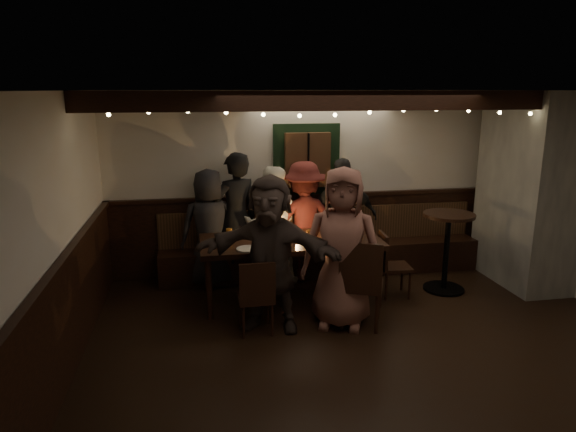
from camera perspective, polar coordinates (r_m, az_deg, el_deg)
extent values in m
cube|color=black|center=(5.58, 9.49, -14.27)|extent=(6.00, 5.00, 0.01)
cube|color=black|center=(4.93, 10.73, 13.59)|extent=(6.00, 5.00, 0.01)
cube|color=#EDE1CA|center=(7.44, 3.44, 3.72)|extent=(6.00, 0.01, 2.60)
cube|color=#EDE1CA|center=(4.96, -24.64, -2.74)|extent=(0.01, 5.00, 2.60)
cube|color=black|center=(7.58, 3.41, -1.91)|extent=(6.00, 0.05, 1.10)
cube|color=black|center=(5.20, -23.48, -10.69)|extent=(0.05, 5.00, 1.10)
cube|color=slate|center=(7.64, 25.07, 2.69)|extent=(0.70, 1.40, 2.60)
cube|color=black|center=(7.45, 3.83, -4.83)|extent=(4.60, 0.45, 0.45)
cube|color=#362413|center=(7.48, 3.55, -0.93)|extent=(4.60, 0.06, 0.50)
cube|color=black|center=(7.28, 2.06, 6.30)|extent=(0.95, 0.04, 1.00)
cube|color=#362413|center=(7.22, 2.17, 6.24)|extent=(0.64, 0.12, 0.76)
cube|color=black|center=(5.88, 7.15, 12.61)|extent=(6.00, 0.16, 0.22)
sphere|color=#FFE599|center=(5.66, -19.31, 10.59)|extent=(0.04, 0.04, 0.04)
sphere|color=#FFE599|center=(5.61, -15.23, 11.09)|extent=(0.04, 0.04, 0.04)
sphere|color=#FFE599|center=(5.60, -11.07, 11.37)|extent=(0.04, 0.04, 0.04)
sphere|color=#FFE599|center=(5.61, -6.90, 11.36)|extent=(0.04, 0.04, 0.04)
sphere|color=#FFE599|center=(5.65, -2.76, 11.19)|extent=(0.04, 0.04, 0.04)
sphere|color=#FFE599|center=(5.71, 1.30, 11.07)|extent=(0.04, 0.04, 0.04)
sphere|color=#FFE599|center=(5.81, 5.24, 11.13)|extent=(0.04, 0.04, 0.04)
sphere|color=#FFE599|center=(5.92, 9.06, 11.30)|extent=(0.04, 0.04, 0.04)
sphere|color=#FFE599|center=(6.07, 12.71, 11.41)|extent=(0.04, 0.04, 0.04)
sphere|color=#FFE599|center=(6.23, 16.17, 11.32)|extent=(0.04, 0.04, 0.04)
sphere|color=#FFE599|center=(6.42, 19.42, 10.99)|extent=(0.04, 0.04, 0.04)
sphere|color=#FFE599|center=(6.62, 22.47, 10.57)|extent=(0.04, 0.04, 0.04)
sphere|color=#FFE599|center=(6.85, 25.33, 10.24)|extent=(0.04, 0.04, 0.04)
sphere|color=#FFE599|center=(7.08, 28.02, 10.09)|extent=(0.04, 0.04, 0.04)
cube|color=black|center=(6.39, 0.32, -2.90)|extent=(2.23, 0.96, 0.06)
cylinder|color=black|center=(6.05, -8.74, -8.05)|extent=(0.07, 0.07, 0.73)
cylinder|color=black|center=(6.79, -8.94, -5.59)|extent=(0.07, 0.07, 0.73)
cylinder|color=black|center=(6.42, 10.13, -6.79)|extent=(0.07, 0.07, 0.73)
cylinder|color=black|center=(7.12, 7.95, -4.62)|extent=(0.07, 0.07, 0.73)
cylinder|color=#BF7226|center=(6.36, -6.55, -2.06)|extent=(0.07, 0.07, 0.15)
cylinder|color=#BF7226|center=(6.12, -3.55, -2.63)|extent=(0.07, 0.07, 0.15)
cylinder|color=silver|center=(6.56, -0.62, -1.48)|extent=(0.07, 0.07, 0.15)
cylinder|color=#BF7226|center=(6.26, 2.42, -2.26)|extent=(0.07, 0.07, 0.15)
cylinder|color=silver|center=(6.72, 4.27, -1.13)|extent=(0.07, 0.07, 0.15)
cylinder|color=#BF7226|center=(6.42, 8.02, -1.95)|extent=(0.07, 0.07, 0.15)
cylinder|color=white|center=(6.00, -4.46, -3.67)|extent=(0.28, 0.28, 0.02)
cube|color=#B2B2B7|center=(6.32, 0.41, -2.53)|extent=(0.17, 0.11, 0.05)
cylinder|color=#990C0C|center=(6.30, 0.12, -2.03)|extent=(0.04, 0.04, 0.17)
cylinder|color=gold|center=(6.31, 0.69, -2.00)|extent=(0.04, 0.04, 0.17)
cylinder|color=silver|center=(6.43, 0.88, -2.09)|extent=(0.05, 0.05, 0.09)
sphere|color=#FFB24C|center=(6.41, 0.88, -1.54)|extent=(0.03, 0.03, 0.03)
cube|color=black|center=(5.69, -3.62, -9.07)|extent=(0.39, 0.39, 0.04)
cube|color=black|center=(5.44, -3.41, -7.46)|extent=(0.38, 0.04, 0.44)
cylinder|color=black|center=(5.94, -2.29, -10.22)|extent=(0.03, 0.03, 0.37)
cylinder|color=black|center=(5.66, -1.78, -11.48)|extent=(0.03, 0.03, 0.37)
cylinder|color=black|center=(5.90, -5.32, -10.42)|extent=(0.03, 0.03, 0.37)
cylinder|color=black|center=(5.62, -4.97, -11.71)|extent=(0.03, 0.03, 0.37)
cube|color=black|center=(5.86, 8.16, -7.61)|extent=(0.61, 0.61, 0.04)
cube|color=black|center=(5.57, 8.07, -5.63)|extent=(0.45, 0.22, 0.53)
cylinder|color=black|center=(6.12, 10.00, -9.25)|extent=(0.04, 0.04, 0.45)
cylinder|color=black|center=(5.78, 9.80, -10.70)|extent=(0.04, 0.04, 0.45)
cylinder|color=black|center=(6.15, 6.46, -9.03)|extent=(0.04, 0.04, 0.45)
cylinder|color=black|center=(5.80, 6.03, -10.45)|extent=(0.04, 0.04, 0.45)
cube|color=black|center=(6.78, 11.81, -5.55)|extent=(0.41, 0.41, 0.04)
cube|color=black|center=(6.66, 10.50, -3.72)|extent=(0.06, 0.38, 0.43)
cylinder|color=black|center=(6.76, 13.36, -7.53)|extent=(0.03, 0.03, 0.37)
cylinder|color=black|center=(6.67, 10.85, -7.70)|extent=(0.03, 0.03, 0.37)
cylinder|color=black|center=(7.03, 12.54, -6.63)|extent=(0.03, 0.03, 0.37)
cylinder|color=black|center=(6.94, 10.12, -6.78)|extent=(0.03, 0.03, 0.37)
cylinder|color=black|center=(7.25, 16.89, -7.71)|extent=(0.54, 0.54, 0.03)
cylinder|color=black|center=(7.09, 17.17, -3.94)|extent=(0.07, 0.07, 1.03)
cylinder|color=black|center=(6.95, 17.47, 0.11)|extent=(0.66, 0.66, 0.04)
imported|color=black|center=(6.98, -8.70, -1.30)|extent=(0.83, 0.58, 1.60)
imported|color=black|center=(7.01, -5.79, -0.28)|extent=(0.78, 0.66, 1.81)
imported|color=white|center=(7.00, -1.85, -1.02)|extent=(0.84, 0.68, 1.62)
imported|color=#511A18|center=(7.12, 1.76, -0.59)|extent=(1.14, 0.75, 1.66)
imported|color=black|center=(7.26, 6.09, -0.23)|extent=(1.01, 0.44, 1.70)
imported|color=#3D312C|center=(5.62, -2.03, -4.18)|extent=(1.69, 1.09, 1.74)
imported|color=#875548|center=(5.70, 6.00, -3.59)|extent=(1.03, 0.84, 1.81)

